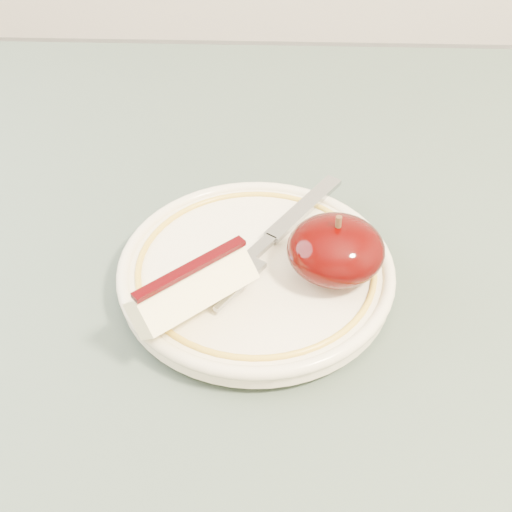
{
  "coord_description": "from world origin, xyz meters",
  "views": [
    {
      "loc": [
        0.06,
        -0.25,
        1.1
      ],
      "look_at": [
        0.05,
        0.09,
        0.78
      ],
      "focal_mm": 50.0,
      "sensor_mm": 36.0,
      "label": 1
    }
  ],
  "objects_px": {
    "table": "(184,469)",
    "fork": "(270,239)",
    "plate": "(256,271)",
    "apple_half": "(336,250)"
  },
  "relations": [
    {
      "from": "apple_half",
      "to": "fork",
      "type": "xyz_separation_m",
      "value": [
        -0.04,
        0.03,
        -0.01
      ]
    },
    {
      "from": "table",
      "to": "plate",
      "type": "relative_size",
      "value": 4.82
    },
    {
      "from": "plate",
      "to": "apple_half",
      "type": "height_order",
      "value": "apple_half"
    },
    {
      "from": "plate",
      "to": "apple_half",
      "type": "xyz_separation_m",
      "value": [
        0.05,
        -0.0,
        0.02
      ]
    },
    {
      "from": "table",
      "to": "fork",
      "type": "distance_m",
      "value": 0.17
    },
    {
      "from": "table",
      "to": "fork",
      "type": "xyz_separation_m",
      "value": [
        0.05,
        0.11,
        0.11
      ]
    },
    {
      "from": "table",
      "to": "apple_half",
      "type": "height_order",
      "value": "apple_half"
    },
    {
      "from": "table",
      "to": "plate",
      "type": "bearing_deg",
      "value": 63.15
    },
    {
      "from": "table",
      "to": "apple_half",
      "type": "xyz_separation_m",
      "value": [
        0.1,
        0.09,
        0.13
      ]
    },
    {
      "from": "table",
      "to": "plate",
      "type": "xyz_separation_m",
      "value": [
        0.05,
        0.09,
        0.1
      ]
    }
  ]
}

